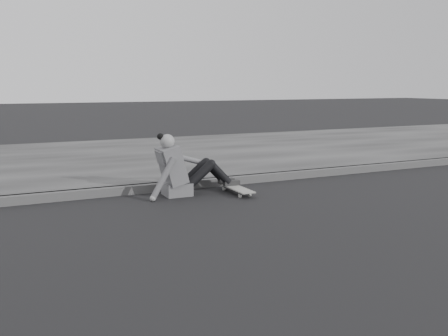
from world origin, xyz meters
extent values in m
plane|color=black|center=(0.00, 0.00, 0.00)|extent=(80.00, 80.00, 0.00)
cube|color=#444444|center=(0.00, 2.58, 0.06)|extent=(24.00, 0.16, 0.12)
cube|color=#373737|center=(0.00, 5.60, 0.06)|extent=(24.00, 6.00, 0.12)
cylinder|color=#9C9C97|center=(-1.37, 1.70, 0.03)|extent=(0.03, 0.05, 0.05)
cylinder|color=#9C9C97|center=(-1.22, 1.70, 0.03)|extent=(0.03, 0.05, 0.05)
cylinder|color=#9C9C97|center=(-1.37, 2.22, 0.03)|extent=(0.03, 0.05, 0.05)
cylinder|color=#9C9C97|center=(-1.22, 2.22, 0.03)|extent=(0.03, 0.05, 0.05)
cube|color=#313134|center=(-1.29, 1.70, 0.06)|extent=(0.16, 0.04, 0.03)
cube|color=#313134|center=(-1.29, 2.22, 0.06)|extent=(0.16, 0.04, 0.03)
cube|color=gray|center=(-1.29, 1.96, 0.08)|extent=(0.20, 0.78, 0.02)
cube|color=#565659|center=(-2.09, 2.21, 0.09)|extent=(0.36, 0.34, 0.18)
cube|color=#565659|center=(-2.16, 2.21, 0.43)|extent=(0.37, 0.40, 0.57)
cube|color=#565659|center=(-2.29, 2.21, 0.55)|extent=(0.14, 0.30, 0.20)
cylinder|color=gray|center=(-2.21, 2.21, 0.67)|extent=(0.09, 0.09, 0.08)
sphere|color=gray|center=(-2.22, 2.21, 0.76)|extent=(0.20, 0.20, 0.20)
sphere|color=black|center=(-2.31, 2.23, 0.83)|extent=(0.09, 0.09, 0.09)
cylinder|color=black|center=(-1.78, 2.12, 0.28)|extent=(0.43, 0.13, 0.39)
cylinder|color=black|center=(-1.78, 2.30, 0.28)|extent=(0.43, 0.13, 0.39)
cylinder|color=black|center=(-1.48, 2.12, 0.28)|extent=(0.35, 0.11, 0.36)
cylinder|color=black|center=(-1.48, 2.30, 0.28)|extent=(0.35, 0.11, 0.36)
sphere|color=black|center=(-1.61, 2.12, 0.42)|extent=(0.13, 0.13, 0.13)
sphere|color=black|center=(-1.61, 2.30, 0.42)|extent=(0.13, 0.13, 0.13)
cube|color=#272727|center=(-1.29, 2.12, 0.12)|extent=(0.24, 0.08, 0.07)
cube|color=#272727|center=(-1.29, 2.30, 0.12)|extent=(0.24, 0.08, 0.07)
cylinder|color=#565659|center=(-2.36, 2.00, 0.29)|extent=(0.38, 0.08, 0.58)
sphere|color=gray|center=(-2.51, 1.99, 0.04)|extent=(0.08, 0.08, 0.08)
cylinder|color=#565659|center=(-1.92, 2.37, 0.49)|extent=(0.48, 0.08, 0.21)
camera|label=1|loc=(-4.39, -4.22, 1.52)|focal=40.00mm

